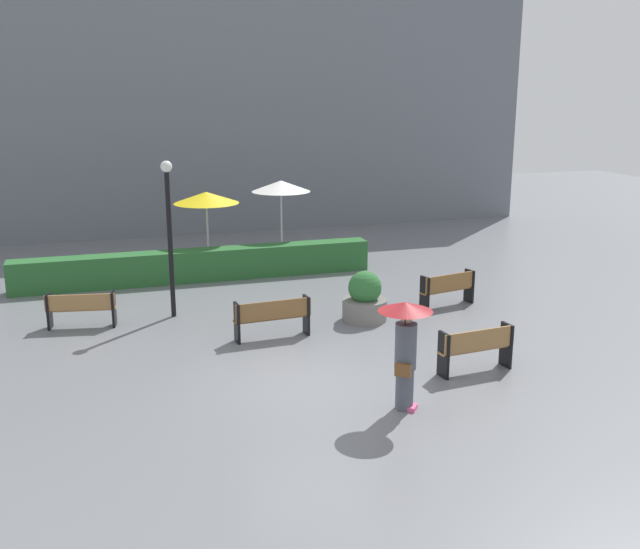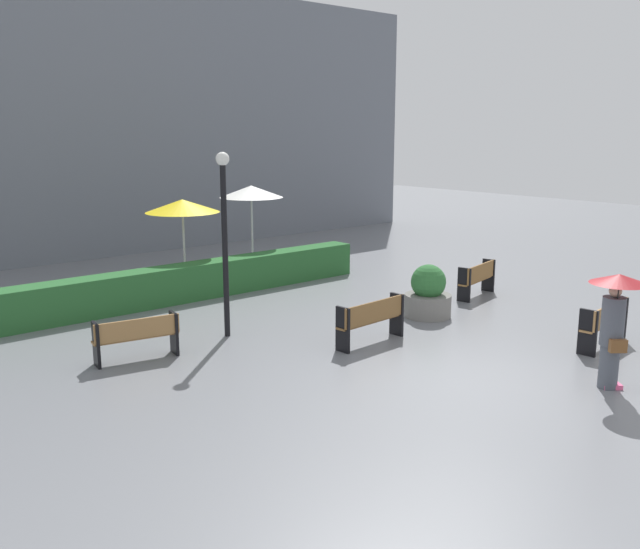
% 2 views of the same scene
% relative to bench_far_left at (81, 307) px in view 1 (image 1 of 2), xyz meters
% --- Properties ---
extents(ground_plane, '(60.00, 60.00, 0.00)m').
position_rel_bench_far_left_xyz_m(ground_plane, '(4.11, -4.83, -0.49)').
color(ground_plane, slate).
extents(bench_far_left, '(1.63, 0.64, 0.84)m').
position_rel_bench_far_left_xyz_m(bench_far_left, '(0.00, 0.00, 0.00)').
color(bench_far_left, '#9E7242').
rests_on(bench_far_left, ground).
extents(bench_mid_center, '(1.78, 0.45, 0.91)m').
position_rel_bench_far_left_xyz_m(bench_mid_center, '(4.12, -2.14, 0.05)').
color(bench_mid_center, brown).
rests_on(bench_mid_center, ground).
extents(bench_far_right, '(1.62, 0.66, 0.88)m').
position_rel_bench_far_left_xyz_m(bench_far_right, '(9.07, -1.06, 0.02)').
color(bench_far_right, olive).
rests_on(bench_far_right, ground).
extents(bench_near_right, '(1.63, 0.50, 0.92)m').
position_rel_bench_far_left_xyz_m(bench_near_right, '(7.48, -5.35, 0.05)').
color(bench_near_right, '#9E7242').
rests_on(bench_near_right, ground).
extents(pedestrian_with_umbrella, '(0.94, 0.94, 1.99)m').
position_rel_bench_far_left_xyz_m(pedestrian_with_umbrella, '(5.39, -6.52, 0.79)').
color(pedestrian_with_umbrella, '#4C515B').
rests_on(pedestrian_with_umbrella, ground).
extents(planter_pot, '(1.09, 1.09, 1.23)m').
position_rel_bench_far_left_xyz_m(planter_pot, '(6.58, -1.50, 0.03)').
color(planter_pot, slate).
rests_on(planter_pot, ground).
extents(lamp_post, '(0.28, 0.28, 3.85)m').
position_rel_bench_far_left_xyz_m(lamp_post, '(2.17, 0.24, 1.87)').
color(lamp_post, black).
rests_on(lamp_post, ground).
extents(patio_umbrella_yellow, '(2.00, 2.00, 2.44)m').
position_rel_bench_far_left_xyz_m(patio_umbrella_yellow, '(3.80, 4.84, 1.76)').
color(patio_umbrella_yellow, silver).
rests_on(patio_umbrella_yellow, ground).
extents(patio_umbrella_white, '(1.87, 1.87, 2.67)m').
position_rel_bench_far_left_xyz_m(patio_umbrella_white, '(6.23, 5.07, 1.99)').
color(patio_umbrella_white, silver).
rests_on(patio_umbrella_white, ground).
extents(hedge_strip, '(10.45, 0.70, 0.92)m').
position_rel_bench_far_left_xyz_m(hedge_strip, '(3.27, 3.57, -0.03)').
color(hedge_strip, '#28602D').
rests_on(hedge_strip, ground).
extents(building_facade, '(28.00, 1.20, 9.24)m').
position_rel_bench_far_left_xyz_m(building_facade, '(4.11, 11.17, 4.12)').
color(building_facade, slate).
rests_on(building_facade, ground).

